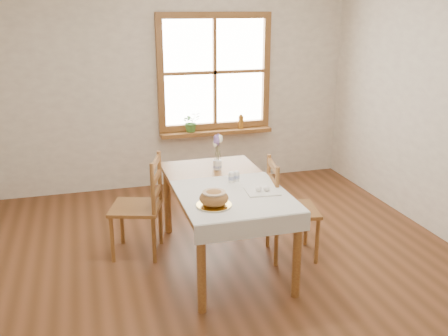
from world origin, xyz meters
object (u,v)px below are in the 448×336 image
Objects in this scene: chair_right at (293,209)px; flower_vase at (217,166)px; chair_left at (136,206)px; bread_plate at (214,205)px; dining_table at (224,193)px.

chair_right is 10.48× the size of flower_vase.
flower_vase is (0.80, 0.03, 0.32)m from chair_left.
dining_table is at bearing 65.55° from bread_plate.
chair_left is at bearing 82.12° from chair_right.
dining_table is 5.96× the size of bread_plate.
chair_right is 3.51× the size of bread_plate.
chair_left is (-0.75, 0.37, -0.19)m from dining_table.
chair_right is at bearing 90.35° from chair_left.
chair_right reaches higher than bread_plate.
dining_table is 0.67m from chair_right.
chair_left reaches higher than flower_vase.
dining_table is 0.55m from bread_plate.
chair_left is 1.02× the size of chair_right.
bread_plate is at bearing 49.56° from chair_left.
dining_table is at bearing 81.71° from chair_left.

